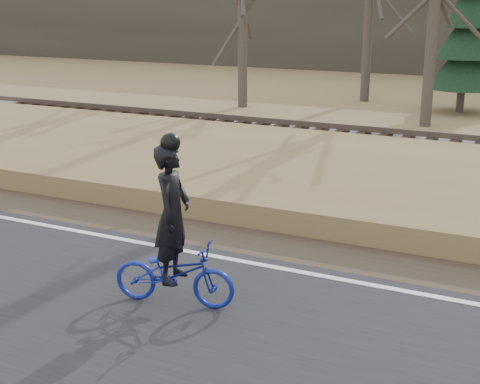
% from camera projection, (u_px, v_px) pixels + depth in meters
% --- Properties ---
extents(cyclist, '(1.76, 0.90, 2.36)m').
position_uv_depth(cyclist, '(173.00, 249.00, 8.86)').
color(cyclist, navy).
rests_on(cyclist, road).
extents(bare_tree_far_left, '(0.36, 0.36, 6.85)m').
position_uv_depth(bare_tree_far_left, '(243.00, 15.00, 24.63)').
color(bare_tree_far_left, '#473E34').
rests_on(bare_tree_far_left, ground).
extents(conifer, '(2.60, 2.60, 5.80)m').
position_uv_depth(conifer, '(466.00, 35.00, 23.61)').
color(conifer, '#473E34').
rests_on(conifer, ground).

